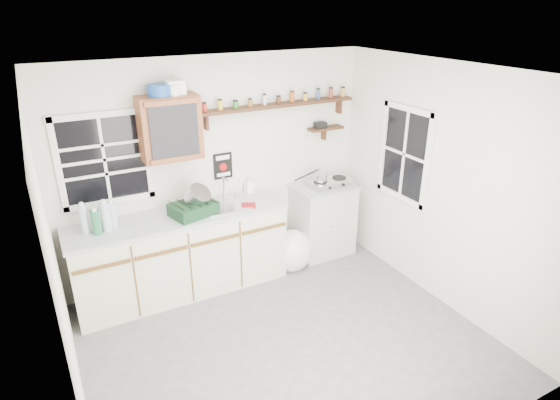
% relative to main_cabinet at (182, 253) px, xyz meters
% --- Properties ---
extents(room, '(3.64, 3.24, 2.54)m').
position_rel_main_cabinet_xyz_m(room, '(0.58, -1.30, 0.79)').
color(room, '#515153').
rests_on(room, ground).
extents(main_cabinet, '(2.31, 0.63, 0.92)m').
position_rel_main_cabinet_xyz_m(main_cabinet, '(0.00, 0.00, 0.00)').
color(main_cabinet, beige).
rests_on(main_cabinet, floor).
extents(right_cabinet, '(0.73, 0.57, 0.91)m').
position_rel_main_cabinet_xyz_m(right_cabinet, '(1.83, 0.03, -0.01)').
color(right_cabinet, '#B7B6B0').
rests_on(right_cabinet, floor).
extents(sink, '(0.52, 0.44, 0.29)m').
position_rel_main_cabinet_xyz_m(sink, '(0.54, 0.01, 0.47)').
color(sink, '#B6B5BA').
rests_on(sink, main_cabinet).
extents(upper_cabinet, '(0.60, 0.32, 0.65)m').
position_rel_main_cabinet_xyz_m(upper_cabinet, '(0.03, 0.14, 1.36)').
color(upper_cabinet, brown).
rests_on(upper_cabinet, wall_back).
extents(upper_cabinet_clutter, '(0.36, 0.24, 0.14)m').
position_rel_main_cabinet_xyz_m(upper_cabinet_clutter, '(0.04, 0.14, 1.75)').
color(upper_cabinet_clutter, '#1847A1').
rests_on(upper_cabinet_clutter, upper_cabinet).
extents(spice_shelf, '(1.91, 0.18, 0.33)m').
position_rel_main_cabinet_xyz_m(spice_shelf, '(1.32, 0.21, 1.47)').
color(spice_shelf, black).
rests_on(spice_shelf, wall_back).
extents(secondary_shelf, '(0.45, 0.16, 0.24)m').
position_rel_main_cabinet_xyz_m(secondary_shelf, '(1.94, 0.22, 1.12)').
color(secondary_shelf, black).
rests_on(secondary_shelf, wall_back).
extents(warning_sign, '(0.22, 0.02, 0.30)m').
position_rel_main_cabinet_xyz_m(warning_sign, '(0.63, 0.29, 0.82)').
color(warning_sign, black).
rests_on(warning_sign, wall_back).
extents(window_back, '(0.93, 0.03, 0.98)m').
position_rel_main_cabinet_xyz_m(window_back, '(-0.62, 0.29, 1.09)').
color(window_back, black).
rests_on(window_back, wall_back).
extents(window_right, '(0.03, 0.78, 1.08)m').
position_rel_main_cabinet_xyz_m(window_right, '(2.37, -0.75, 0.99)').
color(window_right, black).
rests_on(window_right, wall_back).
extents(water_bottles, '(0.34, 0.15, 0.33)m').
position_rel_main_cabinet_xyz_m(water_bottles, '(-0.77, -0.01, 0.60)').
color(water_bottles, '#ADC4CA').
rests_on(water_bottles, main_cabinet).
extents(dish_rack, '(0.52, 0.44, 0.34)m').
position_rel_main_cabinet_xyz_m(dish_rack, '(0.17, -0.06, 0.57)').
color(dish_rack, black).
rests_on(dish_rack, main_cabinet).
extents(soap_bottle, '(0.10, 0.10, 0.20)m').
position_rel_main_cabinet_xyz_m(soap_bottle, '(0.92, 0.22, 0.56)').
color(soap_bottle, white).
rests_on(soap_bottle, main_cabinet).
extents(rag, '(0.20, 0.19, 0.02)m').
position_rel_main_cabinet_xyz_m(rag, '(0.75, -0.14, 0.47)').
color(rag, maroon).
rests_on(rag, main_cabinet).
extents(hotplate, '(0.57, 0.32, 0.08)m').
position_rel_main_cabinet_xyz_m(hotplate, '(1.91, 0.01, 0.49)').
color(hotplate, '#B6B5BA').
rests_on(hotplate, right_cabinet).
extents(saucepan, '(0.37, 0.22, 0.16)m').
position_rel_main_cabinet_xyz_m(saucepan, '(1.77, 0.01, 0.57)').
color(saucepan, '#B6B5BA').
rests_on(saucepan, hotplate).
extents(trash_bag, '(0.46, 0.42, 0.53)m').
position_rel_main_cabinet_xyz_m(trash_bag, '(1.30, -0.15, -0.24)').
color(trash_bag, white).
rests_on(trash_bag, floor).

